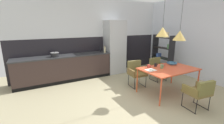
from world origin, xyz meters
TOP-DOWN VIEW (x-y plane):
  - ground_plane at (0.00, 0.00)m, footprint 7.82×7.82m
  - back_wall_splashback_dark at (0.00, 2.79)m, footprint 6.01×0.12m
  - back_wall_panel_upper at (0.00, 2.79)m, footprint 6.01×0.12m
  - side_wall_right at (2.95, 0.00)m, footprint 0.12×5.70m
  - kitchen_counter at (-1.28, 2.43)m, footprint 3.19×0.63m
  - refrigerator_column at (0.69, 2.43)m, footprint 0.74×0.60m
  - dining_table at (1.01, 0.02)m, footprint 1.52×0.96m
  - armchair_head_of_table at (0.58, 0.88)m, footprint 0.53×0.52m
  - armchair_near_window at (0.93, -0.95)m, footprint 0.54×0.52m
  - armchair_corner_seat at (1.56, 0.97)m, footprint 0.49×0.47m
  - fruit_bowl at (1.42, 0.25)m, footprint 0.31×0.31m
  - open_book at (0.46, 0.12)m, footprint 0.25×0.23m
  - mug_wide_latte at (0.83, 0.33)m, footprint 0.12×0.07m
  - mug_tall_blue at (0.85, 0.11)m, footprint 0.13×0.08m
  - mug_dark_espresso at (0.58, 0.33)m, footprint 0.12×0.08m
  - mug_white_ceramic at (0.99, 0.19)m, footprint 0.13×0.08m
  - cooking_pot at (-1.59, 2.36)m, footprint 0.26×0.26m
  - bottle_spice_small at (0.15, 2.22)m, footprint 0.07×0.07m
  - bottle_oil_tall at (0.09, 2.51)m, footprint 0.07×0.07m
  - open_shelf_unit at (2.22, 1.36)m, footprint 0.30×0.84m
  - pendant_lamp_over_table_near at (0.71, 0.05)m, footprint 0.32×0.32m
  - pendant_lamp_over_table_far at (1.32, 0.01)m, footprint 0.35×0.35m

SIDE VIEW (x-z plane):
  - ground_plane at x=0.00m, z-range 0.00..0.00m
  - kitchen_counter at x=-1.28m, z-range 0.00..0.89m
  - armchair_near_window at x=0.93m, z-range 0.11..0.83m
  - armchair_corner_seat at x=1.56m, z-range 0.10..0.87m
  - armchair_head_of_table at x=0.58m, z-range 0.10..0.89m
  - dining_table at x=1.01m, z-range 0.32..1.04m
  - back_wall_splashback_dark at x=0.00m, z-range 0.00..1.44m
  - open_book at x=0.46m, z-range 0.72..0.74m
  - mug_dark_espresso at x=0.58m, z-range 0.72..0.81m
  - mug_white_ceramic at x=0.99m, z-range 0.72..0.81m
  - fruit_bowl at x=1.42m, z-range 0.73..0.81m
  - mug_wide_latte at x=0.83m, z-range 0.72..0.82m
  - mug_tall_blue at x=0.85m, z-range 0.72..0.83m
  - open_shelf_unit at x=2.22m, z-range 0.01..1.64m
  - cooking_pot at x=-1.59m, z-range 0.87..1.04m
  - bottle_spice_small at x=0.15m, z-range 0.87..1.12m
  - bottle_oil_tall at x=0.09m, z-range 0.86..1.15m
  - refrigerator_column at x=0.69m, z-range 0.00..2.06m
  - side_wall_right at x=2.95m, z-range 0.00..2.88m
  - pendant_lamp_over_table_far at x=1.32m, z-range 0.93..2.28m
  - pendant_lamp_over_table_near at x=0.71m, z-range 1.10..2.33m
  - back_wall_panel_upper at x=0.00m, z-range 1.44..2.88m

